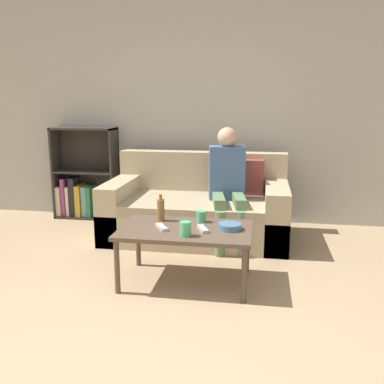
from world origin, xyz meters
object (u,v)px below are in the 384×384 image
object	(u,v)px
cup_near	(185,229)
tv_remote_0	(162,227)
coffee_table	(186,233)
cup_far	(201,217)
bottle	(161,210)
person_adult	(227,178)
snack_bowl	(230,226)
tv_remote_1	(203,229)
couch	(198,210)
bookshelf	(83,182)

from	to	relation	value
cup_near	tv_remote_0	xyz separation A→B (m)	(-0.21, 0.14, -0.04)
coffee_table	cup_far	size ratio (longest dim) A/B	11.37
bottle	person_adult	bearing A→B (deg)	62.17
bottle	snack_bowl	bearing A→B (deg)	-14.54
tv_remote_0	snack_bowl	xyz separation A→B (m)	(0.50, 0.06, 0.01)
tv_remote_1	snack_bowl	bearing A→B (deg)	-6.99
coffee_table	tv_remote_1	size ratio (longest dim) A/B	5.62
person_adult	snack_bowl	bearing A→B (deg)	-93.72
tv_remote_1	cup_far	bearing A→B (deg)	78.30
tv_remote_0	bottle	xyz separation A→B (m)	(-0.05, 0.21, 0.08)
couch	coffee_table	distance (m)	1.14
tv_remote_0	snack_bowl	bearing A→B (deg)	-24.19
coffee_table	cup_far	bearing A→B (deg)	63.77
couch	cup_near	distance (m)	1.33
couch	snack_bowl	bearing A→B (deg)	-70.02
couch	cup_near	size ratio (longest dim) A/B	17.01
snack_bowl	couch	bearing A→B (deg)	109.98
couch	coffee_table	world-z (taller)	couch
coffee_table	tv_remote_0	size ratio (longest dim) A/B	5.79
couch	snack_bowl	xyz separation A→B (m)	(0.40, -1.10, 0.18)
cup_near	person_adult	bearing A→B (deg)	80.94
bookshelf	person_adult	xyz separation A→B (m)	(1.74, -0.62, 0.21)
person_adult	cup_far	xyz separation A→B (m)	(-0.13, -0.84, -0.15)
bookshelf	bottle	xyz separation A→B (m)	(1.29, -1.48, 0.11)
person_adult	cup_far	size ratio (longest dim) A/B	12.78
bookshelf	tv_remote_1	size ratio (longest dim) A/B	6.01
couch	tv_remote_1	size ratio (longest dim) A/B	10.16
cup_far	bottle	size ratio (longest dim) A/B	0.40
snack_bowl	tv_remote_1	bearing A→B (deg)	-164.29
tv_remote_1	snack_bowl	size ratio (longest dim) A/B	1.01
tv_remote_1	cup_near	bearing A→B (deg)	-146.68
bookshelf	cup_near	xyz separation A→B (m)	(1.55, -1.83, 0.07)
snack_bowl	bookshelf	bearing A→B (deg)	138.67
person_adult	tv_remote_1	xyz separation A→B (m)	(-0.09, -1.06, -0.19)
cup_far	bottle	bearing A→B (deg)	-176.81
cup_near	snack_bowl	world-z (taller)	cup_near
bookshelf	tv_remote_1	bearing A→B (deg)	-45.44
person_adult	tv_remote_1	distance (m)	1.08
bookshelf	person_adult	world-z (taller)	person_adult
cup_near	bottle	distance (m)	0.44
tv_remote_0	tv_remote_1	distance (m)	0.31
tv_remote_0	coffee_table	bearing A→B (deg)	-18.67
coffee_table	cup_far	xyz separation A→B (m)	(0.09, 0.19, 0.08)
bookshelf	coffee_table	bearing A→B (deg)	-47.31
couch	person_adult	xyz separation A→B (m)	(0.30, -0.10, 0.35)
couch	bottle	world-z (taller)	couch
cup_near	snack_bowl	size ratio (longest dim) A/B	0.60
tv_remote_0	couch	bearing A→B (deg)	53.88
bottle	cup_far	bearing A→B (deg)	3.19
snack_bowl	coffee_table	bearing A→B (deg)	-175.99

